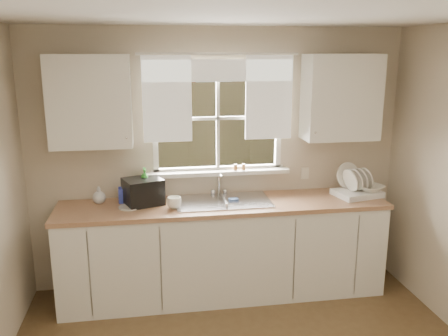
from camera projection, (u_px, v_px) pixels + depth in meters
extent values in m
cube|color=beige|center=(218.00, 225.00, 4.76)|extent=(3.60, 0.02, 1.15)
cube|color=beige|center=(218.00, 45.00, 4.34)|extent=(3.60, 0.02, 0.35)
cube|color=beige|center=(88.00, 121.00, 4.32)|extent=(1.20, 0.02, 1.00)
cube|color=beige|center=(338.00, 116.00, 4.69)|extent=(1.20, 0.02, 1.00)
cube|color=silver|center=(277.00, 5.00, 2.39)|extent=(3.60, 4.00, 0.02)
cube|color=white|center=(218.00, 169.00, 4.65)|extent=(1.30, 0.06, 0.05)
cube|color=white|center=(218.00, 65.00, 4.41)|extent=(1.30, 0.06, 0.05)
cube|color=white|center=(154.00, 120.00, 4.43)|extent=(0.05, 0.06, 1.05)
cube|color=white|center=(279.00, 117.00, 4.62)|extent=(0.05, 0.06, 1.05)
cube|color=white|center=(218.00, 118.00, 4.53)|extent=(0.03, 0.04, 1.00)
cube|color=white|center=(218.00, 118.00, 4.53)|extent=(1.20, 0.04, 0.03)
cube|color=white|center=(219.00, 172.00, 4.59)|extent=(1.38, 0.14, 0.04)
cylinder|color=white|center=(219.00, 54.00, 4.31)|extent=(1.50, 0.02, 0.02)
cube|color=white|center=(167.00, 99.00, 4.34)|extent=(0.45, 0.02, 0.80)
cube|color=white|center=(269.00, 97.00, 4.49)|extent=(0.45, 0.02, 0.80)
cube|color=white|center=(219.00, 71.00, 4.35)|extent=(1.40, 0.02, 0.20)
cube|color=white|center=(223.00, 251.00, 4.49)|extent=(3.00, 0.62, 0.87)
cube|color=#A67653|center=(223.00, 205.00, 4.38)|extent=(3.04, 0.65, 0.04)
cube|color=white|center=(90.00, 101.00, 4.11)|extent=(0.70, 0.33, 0.80)
cube|color=white|center=(341.00, 97.00, 4.47)|extent=(0.70, 0.33, 0.80)
cube|color=beige|center=(305.00, 173.00, 4.77)|extent=(0.08, 0.01, 0.12)
cylinder|color=brown|center=(244.00, 167.00, 4.60)|extent=(0.04, 0.04, 0.06)
cylinder|color=brown|center=(235.00, 167.00, 4.59)|extent=(0.04, 0.04, 0.06)
cube|color=#335421|center=(182.00, 166.00, 9.70)|extent=(20.00, 10.00, 0.02)
cube|color=olive|center=(190.00, 140.00, 7.56)|extent=(8.00, 0.10, 1.80)
cube|color=maroon|center=(123.00, 105.00, 10.68)|extent=(3.00, 3.00, 2.20)
cube|color=black|center=(120.00, 48.00, 10.38)|extent=(3.20, 3.20, 0.30)
cylinder|color=#423021|center=(240.00, 82.00, 10.49)|extent=(0.36, 0.36, 3.20)
cube|color=#B7B7BC|center=(223.00, 210.00, 4.43)|extent=(0.84, 0.46, 0.18)
cube|color=#B7B7BC|center=(223.00, 201.00, 4.41)|extent=(0.88, 0.50, 0.01)
cube|color=#B7B7BC|center=(223.00, 204.00, 4.41)|extent=(0.02, 0.41, 0.14)
cylinder|color=silver|center=(219.00, 183.00, 4.62)|extent=(0.03, 0.03, 0.22)
cylinder|color=silver|center=(220.00, 174.00, 4.52)|extent=(0.02, 0.18, 0.02)
sphere|color=silver|center=(213.00, 191.00, 4.63)|extent=(0.05, 0.05, 0.05)
sphere|color=silver|center=(225.00, 191.00, 4.65)|extent=(0.05, 0.05, 0.05)
cube|color=white|center=(357.00, 193.00, 4.58)|extent=(0.48, 0.40, 0.06)
cylinder|color=white|center=(348.00, 175.00, 4.65)|extent=(0.27, 0.13, 0.25)
cylinder|color=white|center=(350.00, 180.00, 4.52)|extent=(0.12, 0.23, 0.22)
cylinder|color=white|center=(355.00, 180.00, 4.54)|extent=(0.12, 0.23, 0.22)
cylinder|color=white|center=(361.00, 179.00, 4.56)|extent=(0.12, 0.23, 0.22)
cylinder|color=white|center=(366.00, 178.00, 4.58)|extent=(0.12, 0.23, 0.22)
imported|color=white|center=(370.00, 188.00, 4.55)|extent=(0.31, 0.31, 0.06)
imported|color=green|center=(145.00, 185.00, 4.36)|extent=(0.14, 0.14, 0.33)
imported|color=blue|center=(124.00, 192.00, 4.37)|extent=(0.10, 0.10, 0.21)
imported|color=beige|center=(99.00, 195.00, 4.35)|extent=(0.15, 0.15, 0.16)
cylinder|color=silver|center=(130.00, 207.00, 4.24)|extent=(0.20, 0.20, 0.01)
imported|color=silver|center=(174.00, 203.00, 4.21)|extent=(0.17, 0.17, 0.10)
cube|color=black|center=(143.00, 191.00, 4.32)|extent=(0.40, 0.38, 0.24)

